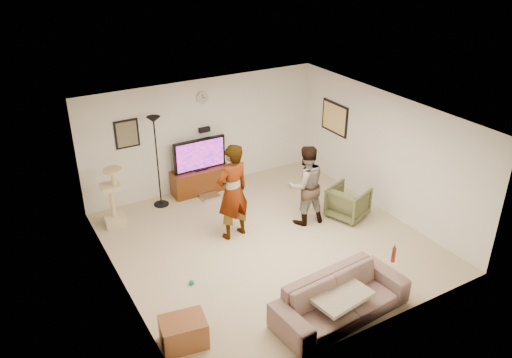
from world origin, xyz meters
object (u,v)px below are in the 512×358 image
cat_tree (112,197)px  person_left (233,192)px  side_table (184,332)px  tv (200,154)px  beer_bottle (394,255)px  armchair (348,202)px  tv_stand (201,180)px  person_right (305,185)px  floor_lamp (157,162)px  sofa (341,298)px

cat_tree → person_left: bearing=-39.7°
cat_tree → side_table: size_ratio=1.95×
tv → side_table: (-2.18, -4.17, -0.69)m
person_left → side_table: bearing=37.8°
beer_bottle → armchair: 2.52m
tv_stand → person_right: (1.25, -2.24, 0.55)m
armchair → beer_bottle: bearing=136.3°
tv_stand → armchair: armchair is taller
person_right → side_table: bearing=37.3°
person_right → side_table: (-3.42, -1.92, -0.61)m
floor_lamp → armchair: size_ratio=2.74×
tv → person_right: 2.57m
side_table → armchair: bearing=20.8°
person_left → person_right: size_ratio=1.15×
tv → floor_lamp: 1.02m
cat_tree → tv: bearing=11.9°
floor_lamp → cat_tree: bearing=-164.2°
floor_lamp → armchair: 4.01m
person_right → tv: bearing=-53.0°
cat_tree → side_table: (-0.08, -3.73, -0.41)m
floor_lamp → tv: bearing=7.6°
tv → beer_bottle: tv is taller
side_table → tv_stand: bearing=62.4°
tv → cat_tree: bearing=-168.1°
tv → cat_tree: size_ratio=0.96×
tv → armchair: bearing=-49.8°
floor_lamp → side_table: 4.27m
floor_lamp → side_table: size_ratio=3.12×
cat_tree → beer_bottle: bearing=-53.4°
person_left → beer_bottle: bearing=105.5°
cat_tree → beer_bottle: (3.23, -4.36, 0.14)m
person_left → beer_bottle: (1.37, -2.81, -0.19)m
tv_stand → tv: size_ratio=1.11×
cat_tree → person_left: person_left is taller
cat_tree → sofa: 4.91m
armchair → tv_stand: bearing=20.1°
person_left → beer_bottle: size_ratio=7.61×
tv → floor_lamp: floor_lamp is taller
tv → sofa: 4.84m
sofa → armchair: (2.00, 2.28, 0.01)m
person_left → person_right: 1.50m
tv → floor_lamp: size_ratio=0.60×
tv_stand → sofa: (0.13, -4.80, 0.04)m
sofa → side_table: sofa is taller
person_right → sofa: bearing=74.5°
beer_bottle → armchair: bearing=66.3°
beer_bottle → tv_stand: bearing=103.3°
floor_lamp → person_right: size_ratio=1.21×
floor_lamp → person_right: floor_lamp is taller
floor_lamp → side_table: bearing=-106.1°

